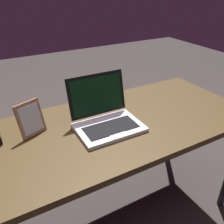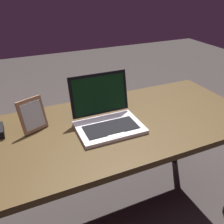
# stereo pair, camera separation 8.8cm
# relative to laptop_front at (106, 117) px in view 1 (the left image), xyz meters

# --- Properties ---
(ground_plane) EXTENTS (8.00, 8.00, 0.00)m
(ground_plane) POSITION_rel_laptop_front_xyz_m (-0.02, -0.00, -0.76)
(ground_plane) COLOR #322C2B
(desk) EXTENTS (1.62, 0.66, 0.71)m
(desk) POSITION_rel_laptop_front_xyz_m (-0.02, -0.00, -0.11)
(desk) COLOR #3E2D16
(desk) RESTS_ON ground
(laptop_front) EXTENTS (0.32, 0.27, 0.24)m
(laptop_front) POSITION_rel_laptop_front_xyz_m (0.00, 0.00, 0.00)
(laptop_front) COLOR silver
(laptop_front) RESTS_ON desk
(photo_frame) EXTENTS (0.13, 0.09, 0.16)m
(photo_frame) POSITION_rel_laptop_front_xyz_m (-0.33, 0.11, 0.03)
(photo_frame) COLOR #916649
(photo_frame) RESTS_ON desk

